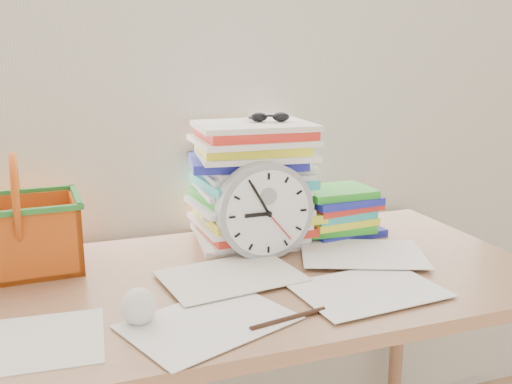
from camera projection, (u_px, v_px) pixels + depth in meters
name	position (u px, v px, depth m)	size (l,w,h in m)	color
curtain	(192.00, 31.00, 1.51)	(2.40, 0.01, 2.50)	beige
desk	(238.00, 306.00, 1.31)	(1.40, 0.70, 0.75)	#936444
paper_stack	(252.00, 183.00, 1.50)	(0.32, 0.26, 0.32)	white
clock	(265.00, 211.00, 1.38)	(0.24, 0.24, 0.05)	#919498
sunglasses	(270.00, 117.00, 1.48)	(0.12, 0.10, 0.03)	black
book_stack	(338.00, 212.00, 1.56)	(0.24, 0.18, 0.14)	white
basket	(18.00, 214.00, 1.30)	(0.27, 0.21, 0.27)	orange
crumpled_ball	(138.00, 306.00, 1.06)	(0.07, 0.07, 0.07)	white
pen	(289.00, 319.00, 1.07)	(0.01, 0.01, 0.17)	black
scattered_papers	(237.00, 273.00, 1.29)	(1.26, 0.42, 0.02)	white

